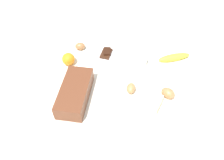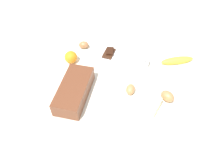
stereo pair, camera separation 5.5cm
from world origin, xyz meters
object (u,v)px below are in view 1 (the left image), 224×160
loaf_pan (75,92)px  egg_near_butter (80,46)px  butter_block (154,104)px  flour_bowl (134,58)px  egg_loose (131,88)px  banana (174,57)px  orange_fruit (68,59)px  egg_beside_bowl (168,93)px  chocolate_plate (106,54)px  sugar_bowl (157,134)px

loaf_pan → egg_near_butter: (0.35, 0.13, -0.02)m
butter_block → egg_near_butter: 0.58m
loaf_pan → butter_block: bearing=-90.3°
flour_bowl → egg_loose: bearing=-169.5°
banana → loaf_pan: bearing=135.5°
orange_fruit → egg_beside_bowl: (-0.06, -0.57, -0.01)m
loaf_pan → chocolate_plate: 0.35m
chocolate_plate → sugar_bowl: bearing=-138.7°
orange_fruit → butter_block: (-0.15, -0.51, -0.01)m
flour_bowl → orange_fruit: flour_bowl is taller
loaf_pan → egg_loose: 0.28m
banana → egg_near_butter: size_ratio=3.14×
banana → egg_near_butter: (-0.09, 0.55, 0.00)m
loaf_pan → orange_fruit: bearing=23.0°
butter_block → egg_loose: (0.06, 0.13, -0.01)m
orange_fruit → butter_block: orange_fruit is taller
loaf_pan → egg_beside_bowl: 0.46m
orange_fruit → loaf_pan: bearing=-147.0°
sugar_bowl → banana: bearing=-0.1°
banana → flour_bowl: bearing=114.2°
banana → chocolate_plate: banana is taller
egg_near_butter → egg_beside_bowl: size_ratio=0.84×
orange_fruit → egg_near_butter: orange_fruit is taller
loaf_pan → banana: 0.61m
flour_bowl → egg_near_butter: size_ratio=2.41×
flour_bowl → banana: 0.23m
egg_beside_bowl → egg_near_butter: bearing=70.9°
sugar_bowl → chocolate_plate: bearing=41.3°
chocolate_plate → egg_loose: bearing=-135.9°
butter_block → chocolate_plate: 0.44m
egg_beside_bowl → chocolate_plate: bearing=64.1°
sugar_bowl → egg_beside_bowl: (0.24, -0.01, -0.00)m
egg_loose → orange_fruit: bearing=78.0°
loaf_pan → orange_fruit: size_ratio=4.17×
orange_fruit → egg_near_butter: size_ratio=1.18×
loaf_pan → egg_near_butter: loaf_pan is taller
flour_bowl → loaf_pan: bearing=147.9°
loaf_pan → orange_fruit: loaf_pan is taller
loaf_pan → egg_beside_bowl: bearing=-80.6°
chocolate_plate → butter_block: bearing=-129.6°
flour_bowl → egg_near_butter: 0.34m
sugar_bowl → orange_fruit: bearing=61.7°
banana → egg_near_butter: egg_near_butter is taller
sugar_bowl → banana: sugar_bowl is taller
egg_near_butter → chocolate_plate: egg_near_butter is taller
sugar_bowl → chocolate_plate: 0.58m
loaf_pan → sugar_bowl: bearing=-112.2°
banana → egg_loose: (-0.30, 0.17, 0.00)m
butter_block → loaf_pan: bearing=99.7°
egg_near_butter → egg_beside_bowl: 0.59m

